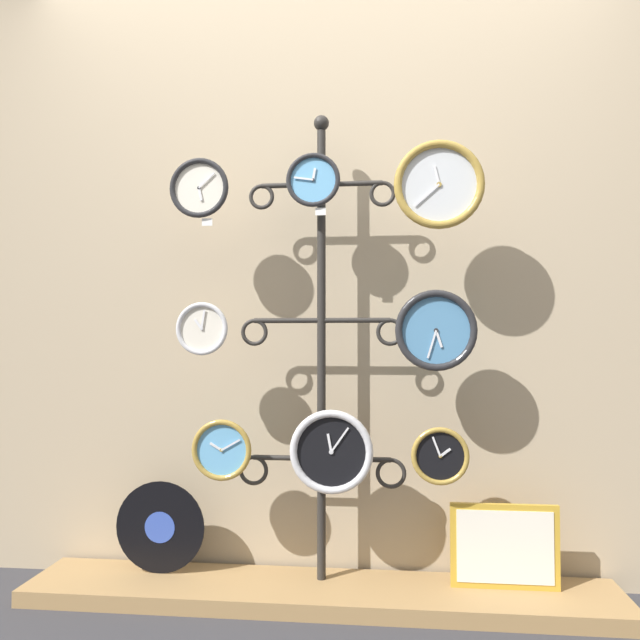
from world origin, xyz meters
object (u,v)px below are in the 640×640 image
clock_bottom_right (440,456)px  vinyl_record (160,527)px  clock_top_center (313,180)px  display_stand (321,444)px  clock_middle_right (436,330)px  clock_top_right (439,185)px  clock_middle_left (202,329)px  clock_bottom_left (222,450)px  clock_bottom_center (331,452)px  picture_frame (505,546)px  clock_top_left (200,188)px

clock_bottom_right → vinyl_record: clock_bottom_right is taller
clock_top_center → display_stand: bearing=74.1°
clock_middle_right → clock_top_right: bearing=-72.0°
clock_middle_left → clock_bottom_right: bearing=1.4°
clock_top_center → clock_top_right: 0.47m
vinyl_record → clock_top_center: bearing=-6.4°
clock_top_right → vinyl_record: clock_top_right is taller
clock_top_right → clock_bottom_left: (-0.81, 0.02, -0.97)m
clock_bottom_center → display_stand: bearing=116.1°
vinyl_record → clock_bottom_right: bearing=-4.0°
clock_bottom_left → vinyl_record: clock_bottom_left is taller
picture_frame → clock_top_right: bearing=-158.0°
clock_top_center → clock_top_right: size_ratio=0.63×
clock_top_center → vinyl_record: 1.47m
clock_top_center → clock_bottom_left: 1.07m
display_stand → vinyl_record: size_ratio=5.19×
clock_middle_right → clock_bottom_left: clock_middle_right is taller
clock_middle_left → vinyl_record: 0.80m
clock_bottom_center → clock_bottom_right: clock_bottom_center is taller
clock_middle_left → clock_bottom_center: size_ratio=0.65×
clock_top_left → clock_bottom_center: bearing=1.5°
clock_top_left → vinyl_record: 1.32m
clock_top_center → picture_frame: clock_top_center is taller
clock_top_left → clock_bottom_right: 1.34m
clock_top_right → clock_bottom_left: 1.26m
clock_top_right → clock_middle_right: clock_top_right is taller
clock_top_left → clock_bottom_left: clock_top_left is taller
picture_frame → clock_top_left: bearing=-175.6°
clock_bottom_right → clock_top_left: bearing=-178.5°
clock_top_center → clock_bottom_left: (-0.34, -0.01, -1.01)m
clock_top_center → clock_middle_left: 0.70m
clock_bottom_right → clock_top_right: bearing=-89.9°
clock_top_center → clock_middle_right: clock_top_center is taller
clock_top_right → clock_middle_left: (-0.88, 0.01, -0.52)m
clock_top_center → clock_bottom_right: 1.12m
clock_top_left → clock_bottom_left: size_ratio=1.00×
display_stand → clock_middle_left: bearing=-166.2°
clock_bottom_left → picture_frame: size_ratio=0.59×
display_stand → clock_top_left: bearing=-166.4°
clock_top_center → clock_top_right: bearing=-4.8°
clock_top_center → clock_middle_left: clock_top_center is taller
clock_middle_right → display_stand: bearing=169.1°
clock_top_center → clock_bottom_left: size_ratio=0.90×
clock_top_center → picture_frame: 1.53m
display_stand → picture_frame: size_ratio=4.73×
clock_top_center → clock_top_right: (0.46, -0.04, -0.04)m
clock_bottom_right → clock_top_center: bearing=179.1°
vinyl_record → picture_frame: vinyl_record is taller
clock_top_left → clock_middle_left: clock_top_left is taller
clock_middle_right → picture_frame: size_ratio=0.76×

